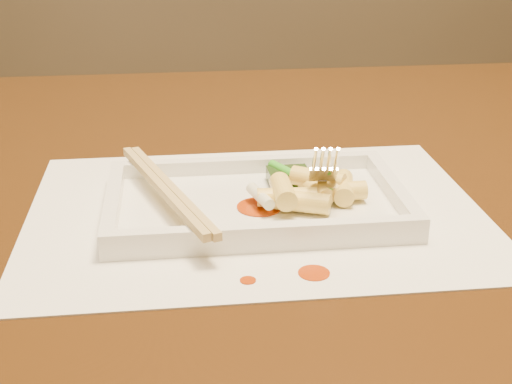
{
  "coord_description": "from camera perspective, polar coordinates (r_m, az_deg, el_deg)",
  "views": [
    {
      "loc": [
        -0.02,
        -0.64,
        1.02
      ],
      "look_at": [
        0.04,
        -0.07,
        0.77
      ],
      "focal_mm": 50.0,
      "sensor_mm": 36.0,
      "label": 1
    }
  ],
  "objects": [
    {
      "name": "sauce_splatter_b",
      "position": [
        0.52,
        -0.65,
        -7.08
      ],
      "size": [
        0.01,
        0.01,
        0.0
      ],
      "primitive_type": "cylinder",
      "color": "#AA3105",
      "rests_on": "placemat"
    },
    {
      "name": "chopstick_b",
      "position": [
        0.62,
        -6.83,
        0.32
      ],
      "size": [
        0.08,
        0.2,
        0.01
      ],
      "primitive_type": "cube",
      "rotation": [
        0.0,
        0.0,
        0.33
      ],
      "color": "tan",
      "rests_on": "plate_rim_near"
    },
    {
      "name": "rice_cake_0",
      "position": [
        0.61,
        3.71,
        -0.79
      ],
      "size": [
        0.05,
        0.03,
        0.02
      ],
      "primitive_type": "cylinder",
      "rotation": [
        1.57,
        0.0,
        1.2
      ],
      "color": "#FFEC77",
      "rests_on": "plate_base"
    },
    {
      "name": "placemat",
      "position": [
        0.63,
        0.0,
        -1.56
      ],
      "size": [
        0.4,
        0.3,
        0.0
      ],
      "primitive_type": "cube",
      "color": "white",
      "rests_on": "table"
    },
    {
      "name": "scallion_green",
      "position": [
        0.65,
        3.49,
        1.12
      ],
      "size": [
        0.05,
        0.08,
        0.01
      ],
      "primitive_type": "cylinder",
      "rotation": [
        1.57,
        0.0,
        0.5
      ],
      "color": "#2B9D19",
      "rests_on": "plate_base"
    },
    {
      "name": "chopstick_a",
      "position": [
        0.62,
        -7.57,
        0.29
      ],
      "size": [
        0.08,
        0.2,
        0.01
      ],
      "primitive_type": "cube",
      "rotation": [
        0.0,
        0.0,
        0.33
      ],
      "color": "tan",
      "rests_on": "plate_rim_near"
    },
    {
      "name": "scallion_white",
      "position": [
        0.61,
        0.34,
        -0.34
      ],
      "size": [
        0.02,
        0.04,
        0.01
      ],
      "primitive_type": "cylinder",
      "rotation": [
        1.57,
        0.0,
        0.29
      ],
      "color": "#EAEACC",
      "rests_on": "plate_base"
    },
    {
      "name": "plate_rim_near",
      "position": [
        0.56,
        0.88,
        -3.28
      ],
      "size": [
        0.26,
        0.01,
        0.01
      ],
      "primitive_type": "cube",
      "color": "white",
      "rests_on": "plate_base"
    },
    {
      "name": "rice_cake_5",
      "position": [
        0.64,
        4.97,
        1.03
      ],
      "size": [
        0.05,
        0.04,
        0.02
      ],
      "primitive_type": "cylinder",
      "rotation": [
        1.57,
        0.0,
        1.02
      ],
      "color": "#FFEC77",
      "rests_on": "plate_base"
    },
    {
      "name": "plate_rim_left",
      "position": [
        0.62,
        -11.37,
        -0.78
      ],
      "size": [
        0.01,
        0.14,
        0.01
      ],
      "primitive_type": "cube",
      "color": "white",
      "rests_on": "plate_base"
    },
    {
      "name": "rice_cake_4",
      "position": [
        0.63,
        4.79,
        0.23
      ],
      "size": [
        0.03,
        0.04,
        0.02
      ],
      "primitive_type": "cylinder",
      "rotation": [
        1.57,
        0.0,
        0.28
      ],
      "color": "#FFEC77",
      "rests_on": "plate_base"
    },
    {
      "name": "plate_base",
      "position": [
        0.63,
        0.0,
        -1.17
      ],
      "size": [
        0.26,
        0.16,
        0.01
      ],
      "primitive_type": "cube",
      "color": "white",
      "rests_on": "placemat"
    },
    {
      "name": "fork",
      "position": [
        0.63,
        6.18,
        6.29
      ],
      "size": [
        0.09,
        0.1,
        0.14
      ],
      "primitive_type": null,
      "color": "silver",
      "rests_on": "plate_base"
    },
    {
      "name": "rice_cake_2",
      "position": [
        0.61,
        2.18,
        0.05
      ],
      "size": [
        0.02,
        0.04,
        0.02
      ],
      "primitive_type": "cylinder",
      "rotation": [
        1.57,
        0.0,
        3.14
      ],
      "color": "#FFEC77",
      "rests_on": "plate_base"
    },
    {
      "name": "veg_piece",
      "position": [
        0.67,
        2.59,
        1.3
      ],
      "size": [
        0.04,
        0.03,
        0.01
      ],
      "primitive_type": "cube",
      "rotation": [
        0.0,
        0.0,
        0.03
      ],
      "color": "black",
      "rests_on": "plate_base"
    },
    {
      "name": "sauce_blob_0",
      "position": [
        0.62,
        0.27,
        -1.2
      ],
      "size": [
        0.04,
        0.04,
        0.0
      ],
      "primitive_type": "cylinder",
      "color": "#AA3105",
      "rests_on": "plate_base"
    },
    {
      "name": "table",
      "position": [
        0.74,
        -4.04,
        -6.62
      ],
      "size": [
        1.4,
        0.9,
        0.75
      ],
      "color": "black",
      "rests_on": "ground"
    },
    {
      "name": "plate_rim_far",
      "position": [
        0.69,
        -0.71,
        2.19
      ],
      "size": [
        0.26,
        0.01,
        0.01
      ],
      "primitive_type": "cube",
      "color": "white",
      "rests_on": "plate_base"
    },
    {
      "name": "rice_cake_6",
      "position": [
        0.61,
        2.48,
        -0.4
      ],
      "size": [
        0.05,
        0.02,
        0.02
      ],
      "primitive_type": "cylinder",
      "rotation": [
        1.57,
        0.0,
        1.51
      ],
      "color": "#FFEC77",
      "rests_on": "plate_base"
    },
    {
      "name": "sauce_splatter_a",
      "position": [
        0.53,
        4.66,
        -6.47
      ],
      "size": [
        0.02,
        0.02,
        0.0
      ],
      "primitive_type": "cylinder",
      "color": "#AA3105",
      "rests_on": "placemat"
    },
    {
      "name": "plate_rim_right",
      "position": [
        0.65,
        10.91,
        0.26
      ],
      "size": [
        0.01,
        0.14,
        0.01
      ],
      "primitive_type": "cube",
      "color": "white",
      "rests_on": "plate_base"
    },
    {
      "name": "rice_cake_3",
      "position": [
        0.64,
        7.03,
        0.35
      ],
      "size": [
        0.03,
        0.05,
        0.02
      ],
      "primitive_type": "cylinder",
      "rotation": [
        1.57,
        0.0,
        2.93
      ],
      "color": "#FFEC77",
      "rests_on": "plate_base"
    },
    {
      "name": "rice_cake_1",
      "position": [
        0.63,
        6.85,
        0.05
      ],
      "size": [
        0.04,
        0.02,
        0.02
      ],
      "primitive_type": "cylinder",
      "rotation": [
        1.57,
        0.0,
        1.61
      ],
      "color": "#FFEC77",
      "rests_on": "plate_base"
    }
  ]
}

